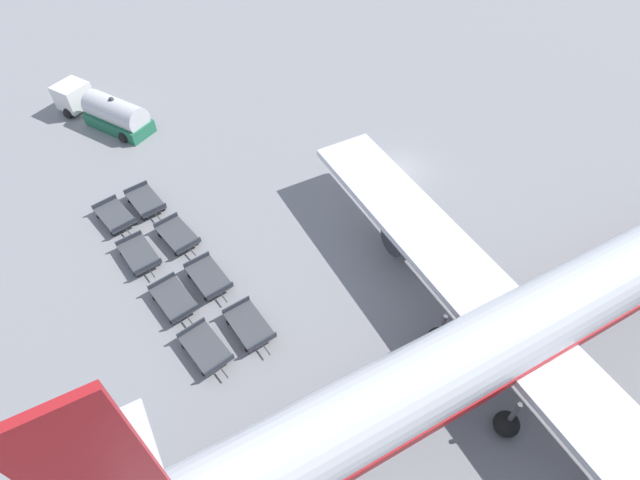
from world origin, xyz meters
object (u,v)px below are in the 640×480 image
Objects in this scene: baggage_dolly_row_near_col_a at (115,216)px; baggage_dolly_row_mid_a_col_a at (146,201)px; baggage_dolly_row_near_col_c at (174,299)px; baggage_dolly_row_mid_a_col_c at (209,277)px; airplane at (538,320)px; fuel_tanker_primary at (107,111)px; baggage_dolly_row_near_col_b at (139,255)px; baggage_dolly_row_mid_a_col_b at (178,235)px; baggage_dolly_row_near_col_d at (206,348)px; baggage_dolly_row_mid_a_col_d at (249,325)px.

baggage_dolly_row_near_col_a and baggage_dolly_row_mid_a_col_a have the same top height.
baggage_dolly_row_mid_a_col_c is at bearing 96.91° from baggage_dolly_row_near_col_c.
airplane reaches higher than fuel_tanker_primary.
baggage_dolly_row_mid_a_col_a is at bearing 153.28° from baggage_dolly_row_near_col_b.
fuel_tanker_primary is 2.46× the size of baggage_dolly_row_near_col_b.
baggage_dolly_row_near_col_a is 1.00× the size of baggage_dolly_row_mid_a_col_b.
baggage_dolly_row_near_col_d is 8.95m from baggage_dolly_row_mid_a_col_b.
baggage_dolly_row_mid_a_col_a is 1.01× the size of baggage_dolly_row_mid_a_col_c.
baggage_dolly_row_near_col_d is (12.75, 0.46, 0.00)m from baggage_dolly_row_near_col_a.
baggage_dolly_row_mid_a_col_d is (24.25, -0.53, -0.71)m from fuel_tanker_primary.
baggage_dolly_row_mid_a_col_a is (-12.94, 1.80, 0.00)m from baggage_dolly_row_near_col_d.
baggage_dolly_row_mid_a_col_b is at bearing 6.39° from baggage_dolly_row_mid_a_col_a.
baggage_dolly_row_near_col_c is at bearing -146.56° from baggage_dolly_row_mid_a_col_d.
baggage_dolly_row_mid_a_col_b is at bearing -179.10° from baggage_dolly_row_mid_a_col_c.
fuel_tanker_primary is at bearing 170.80° from baggage_dolly_row_near_col_c.
airplane is at bearing 48.34° from baggage_dolly_row_mid_a_col_d.
baggage_dolly_row_near_col_a is at bearing -85.25° from baggage_dolly_row_mid_a_col_a.
baggage_dolly_row_near_col_d is 1.02× the size of baggage_dolly_row_mid_a_col_d.
baggage_dolly_row_near_col_c and baggage_dolly_row_mid_a_col_a have the same top height.
baggage_dolly_row_mid_a_col_d is (0.11, 2.67, 0.00)m from baggage_dolly_row_near_col_d.
fuel_tanker_primary reaches higher than baggage_dolly_row_mid_a_col_c.
baggage_dolly_row_mid_a_col_a is 8.65m from baggage_dolly_row_mid_a_col_c.
baggage_dolly_row_near_col_a is at bearing -146.18° from baggage_dolly_row_mid_a_col_b.
baggage_dolly_row_mid_a_col_c is (-0.29, 2.40, 0.00)m from baggage_dolly_row_near_col_c.
fuel_tanker_primary is at bearing 177.53° from baggage_dolly_row_mid_a_col_c.
airplane is at bearing 38.67° from baggage_dolly_row_mid_a_col_c.
baggage_dolly_row_near_col_c is 5.19m from baggage_dolly_row_mid_a_col_b.
baggage_dolly_row_near_col_b is 1.00× the size of baggage_dolly_row_mid_a_col_a.
airplane reaches higher than baggage_dolly_row_mid_a_col_b.
baggage_dolly_row_near_col_a is 1.00× the size of baggage_dolly_row_near_col_d.
baggage_dolly_row_near_col_d and baggage_dolly_row_mid_a_col_a have the same top height.
baggage_dolly_row_mid_a_col_b is at bearing 33.82° from baggage_dolly_row_near_col_a.
baggage_dolly_row_mid_a_col_a is 4.32m from baggage_dolly_row_mid_a_col_b.
baggage_dolly_row_near_col_b is 2.71m from baggage_dolly_row_mid_a_col_b.
baggage_dolly_row_mid_a_col_a is (11.20, -1.40, -0.71)m from fuel_tanker_primary.
baggage_dolly_row_mid_a_col_a is 13.08m from baggage_dolly_row_mid_a_col_d.
baggage_dolly_row_near_col_a and baggage_dolly_row_mid_a_col_d have the same top height.
baggage_dolly_row_mid_a_col_b is at bearing -148.29° from airplane.
airplane is 18.63m from baggage_dolly_row_mid_a_col_c.
airplane is 19.99m from baggage_dolly_row_near_col_c.
baggage_dolly_row_near_col_a is 1.01× the size of baggage_dolly_row_mid_a_col_a.
baggage_dolly_row_near_col_b is 1.00× the size of baggage_dolly_row_mid_a_col_c.
baggage_dolly_row_near_col_c is (20.13, -3.26, -0.71)m from fuel_tanker_primary.
baggage_dolly_row_mid_a_col_d is (4.42, 0.32, 0.00)m from baggage_dolly_row_mid_a_col_c.
airplane reaches higher than baggage_dolly_row_near_col_d.
baggage_dolly_row_near_col_c is 1.00× the size of baggage_dolly_row_near_col_d.
baggage_dolly_row_near_col_c is at bearing 4.76° from baggage_dolly_row_near_col_b.
baggage_dolly_row_near_col_b is at bearing -13.09° from fuel_tanker_primary.
baggage_dolly_row_mid_a_col_c is (19.84, -0.86, -0.71)m from fuel_tanker_primary.
baggage_dolly_row_mid_a_col_d is (8.62, 3.10, 0.00)m from baggage_dolly_row_near_col_b.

